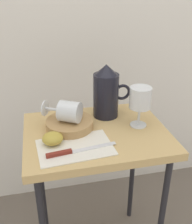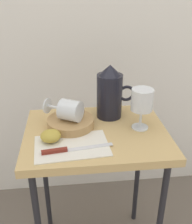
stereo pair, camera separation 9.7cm
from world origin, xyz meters
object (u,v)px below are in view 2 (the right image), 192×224
Objects in this scene: table at (96,148)px; apple_half_left at (51,136)px; wine_glass_upright at (142,102)px; pitcher at (110,96)px; basket_tray at (71,123)px; knife at (67,150)px; wine_glass_tipped_near at (70,110)px.

apple_half_left reaches higher than table.
apple_half_left is at bearing -169.61° from wine_glass_upright.
pitcher reaches higher than apple_half_left.
knife is at bearing -95.61° from basket_tray.
knife is at bearing -50.74° from apple_half_left.
knife reaches higher than table.
pitcher is at bearing 59.67° from table.
wine_glass_tipped_near is at bearing 52.91° from apple_half_left.
wine_glass_tipped_near is at bearing 173.39° from wine_glass_upright.
apple_half_left is at bearing 129.26° from knife.
knife is (-0.18, -0.24, -0.08)m from pitcher.
knife is at bearing -95.20° from wine_glass_tipped_near.
apple_half_left is at bearing -143.50° from pitcher.
wine_glass_upright is (0.10, -0.11, 0.02)m from pitcher.
basket_tray is (-0.09, 0.04, 0.09)m from table.
wine_glass_upright is (0.17, 0.01, 0.19)m from table.
knife is at bearing -155.28° from wine_glass_upright.
wine_glass_upright is at bearing -6.61° from wine_glass_tipped_near.
table is at bearing -20.93° from wine_glass_tipped_near.
apple_half_left is 0.09m from knife.
table is at bearing 18.68° from apple_half_left.
table is 3.06× the size of pitcher.
table is at bearing -178.10° from wine_glass_upright.
pitcher is 0.15m from wine_glass_upright.
wine_glass_upright reaches higher than apple_half_left.
pitcher is 0.31m from knife.
wine_glass_upright reaches higher than table.
wine_glass_upright is 2.21× the size of apple_half_left.
wine_glass_tipped_near reaches higher than basket_tray.
table is at bearing -23.90° from basket_tray.
apple_half_left is at bearing -126.27° from basket_tray.
apple_half_left is at bearing -161.32° from table.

